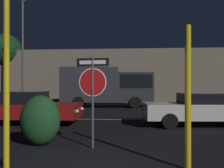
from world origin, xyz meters
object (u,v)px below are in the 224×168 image
object	(u,v)px
passing_car_3	(200,109)
street_lamp	(23,35)
stop_sign	(93,83)
yellow_pole_right	(188,97)
passing_car_2	(25,108)
delivery_truck	(108,85)
yellow_pole_left	(6,82)
tree_1	(5,50)
hedge_bush_2	(40,120)

from	to	relation	value
passing_car_3	street_lamp	world-z (taller)	street_lamp
stop_sign	yellow_pole_right	xyz separation A→B (m)	(2.15, -1.51, -0.29)
passing_car_2	delivery_truck	world-z (taller)	delivery_truck
yellow_pole_left	tree_1	size ratio (longest dim) A/B	0.52
yellow_pole_right	passing_car_2	xyz separation A→B (m)	(-5.66, 5.26, -0.74)
passing_car_2	tree_1	size ratio (longest dim) A/B	0.71
street_lamp	yellow_pole_left	bearing A→B (deg)	-66.89
passing_car_3	tree_1	distance (m)	20.57
yellow_pole_right	stop_sign	bearing A→B (deg)	144.89
hedge_bush_2	delivery_truck	xyz separation A→B (m)	(0.79, 12.01, 0.94)
street_lamp	tree_1	distance (m)	6.91
tree_1	passing_car_3	bearing A→B (deg)	-40.62
passing_car_3	tree_1	size ratio (longest dim) A/B	0.70
yellow_pole_right	tree_1	xyz separation A→B (m)	(-13.57, 18.55, 3.65)
hedge_bush_2	tree_1	xyz separation A→B (m)	(-9.90, 16.81, 4.39)
passing_car_2	delivery_truck	distance (m)	8.98
hedge_bush_2	passing_car_2	world-z (taller)	passing_car_2
passing_car_3	delivery_truck	bearing A→B (deg)	25.02
yellow_pole_right	street_lamp	xyz separation A→B (m)	(-9.32, 13.12, 3.96)
street_lamp	delivery_truck	bearing A→B (deg)	5.64
passing_car_3	street_lamp	size ratio (longest dim) A/B	0.55
yellow_pole_left	hedge_bush_2	bearing A→B (deg)	90.92
yellow_pole_left	passing_car_3	world-z (taller)	yellow_pole_left
stop_sign	delivery_truck	world-z (taller)	delivery_truck
passing_car_2	street_lamp	size ratio (longest dim) A/B	0.56
yellow_pole_left	stop_sign	bearing A→B (deg)	49.08
passing_car_3	delivery_truck	world-z (taller)	delivery_truck
delivery_truck	street_lamp	bearing A→B (deg)	-88.82
stop_sign	passing_car_3	bearing A→B (deg)	53.21
yellow_pole_left	passing_car_3	distance (m)	7.85
yellow_pole_right	hedge_bush_2	world-z (taller)	yellow_pole_right
passing_car_2	delivery_truck	xyz separation A→B (m)	(2.78, 8.49, 0.93)
passing_car_3	street_lamp	bearing A→B (deg)	51.37
yellow_pole_left	street_lamp	xyz separation A→B (m)	(-5.68, 13.32, 3.66)
passing_car_2	yellow_pole_right	bearing A→B (deg)	46.27
hedge_bush_2	street_lamp	xyz separation A→B (m)	(-5.65, 11.38, 4.71)
yellow_pole_right	street_lamp	size ratio (longest dim) A/B	0.34
passing_car_2	hedge_bush_2	bearing A→B (deg)	28.68
yellow_pole_left	passing_car_2	size ratio (longest dim) A/B	0.73
stop_sign	tree_1	world-z (taller)	tree_1
hedge_bush_2	delivery_truck	size ratio (longest dim) A/B	0.20
hedge_bush_2	delivery_truck	distance (m)	12.07
yellow_pole_right	tree_1	size ratio (longest dim) A/B	0.43
tree_1	yellow_pole_right	bearing A→B (deg)	-53.82
street_lamp	tree_1	world-z (taller)	street_lamp
stop_sign	yellow_pole_left	distance (m)	2.27
stop_sign	hedge_bush_2	bearing A→B (deg)	178.70
delivery_truck	stop_sign	bearing A→B (deg)	-1.04
hedge_bush_2	passing_car_2	xyz separation A→B (m)	(-1.99, 3.52, 0.01)
delivery_truck	tree_1	distance (m)	12.21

